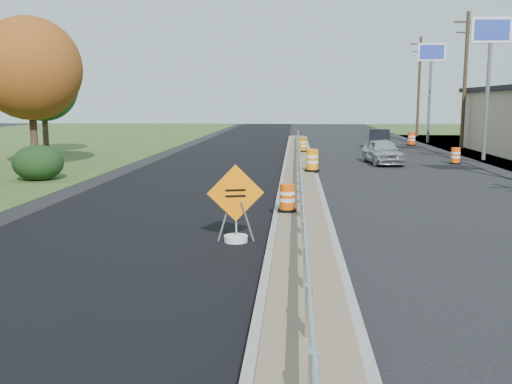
# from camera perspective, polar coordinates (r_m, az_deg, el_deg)

# --- Properties ---
(ground) EXTENTS (140.00, 140.00, 0.00)m
(ground) POSITION_cam_1_polar(r_m,az_deg,el_deg) (17.48, 4.55, -1.86)
(ground) COLOR black
(ground) RESTS_ON ground
(milled_overlay) EXTENTS (7.20, 120.00, 0.01)m
(milled_overlay) POSITION_cam_1_polar(r_m,az_deg,el_deg) (27.69, -4.80, 2.16)
(milled_overlay) COLOR black
(milled_overlay) RESTS_ON ground
(median) EXTENTS (1.60, 55.00, 0.23)m
(median) POSITION_cam_1_polar(r_m,az_deg,el_deg) (25.37, 4.38, 1.78)
(median) COLOR gray
(median) RESTS_ON ground
(guardrail) EXTENTS (0.10, 46.15, 0.72)m
(guardrail) POSITION_cam_1_polar(r_m,az_deg,el_deg) (26.29, 4.39, 3.38)
(guardrail) COLOR silver
(guardrail) RESTS_ON median
(pylon_sign_mid) EXTENTS (2.20, 0.30, 7.90)m
(pylon_sign_mid) POSITION_cam_1_polar(r_m,az_deg,el_deg) (35.00, 22.40, 13.56)
(pylon_sign_mid) COLOR slate
(pylon_sign_mid) RESTS_ON ground
(pylon_sign_north) EXTENTS (2.20, 0.30, 7.90)m
(pylon_sign_north) POSITION_cam_1_polar(r_m,az_deg,el_deg) (48.47, 17.12, 12.38)
(pylon_sign_north) COLOR slate
(pylon_sign_north) RESTS_ON ground
(utility_pole_nmid) EXTENTS (1.90, 0.26, 9.40)m
(utility_pole_nmid) POSITION_cam_1_polar(r_m,az_deg,el_deg) (42.83, 20.17, 10.66)
(utility_pole_nmid) COLOR #473523
(utility_pole_nmid) RESTS_ON ground
(utility_pole_north) EXTENTS (1.90, 0.26, 9.40)m
(utility_pole_north) POSITION_cam_1_polar(r_m,az_deg,el_deg) (57.40, 15.99, 10.30)
(utility_pole_north) COLOR #473523
(utility_pole_north) RESTS_ON ground
(hedge_north) EXTENTS (2.09, 2.09, 1.52)m
(hedge_north) POSITION_cam_1_polar(r_m,az_deg,el_deg) (25.69, -20.95, 2.76)
(hedge_north) COLOR black
(hedge_north) RESTS_ON ground
(tree_near_red) EXTENTS (4.95, 4.95, 7.35)m
(tree_near_red) POSITION_cam_1_polar(r_m,az_deg,el_deg) (30.08, -21.68, 11.38)
(tree_near_red) COLOR #473523
(tree_near_red) RESTS_ON ground
(tree_near_back) EXTENTS (4.29, 4.29, 6.37)m
(tree_near_back) POSITION_cam_1_polar(r_m,az_deg,el_deg) (38.57, -20.54, 9.81)
(tree_near_back) COLOR #473523
(tree_near_back) RESTS_ON ground
(caution_sign) EXTENTS (1.32, 0.56, 1.85)m
(caution_sign) POSITION_cam_1_polar(r_m,az_deg,el_deg) (13.45, -2.04, -3.09)
(caution_sign) COLOR white
(caution_sign) RESTS_ON ground
(barrel_median_near) EXTENTS (0.53, 0.53, 0.78)m
(barrel_median_near) POSITION_cam_1_polar(r_m,az_deg,el_deg) (16.03, 3.13, -0.65)
(barrel_median_near) COLOR black
(barrel_median_near) RESTS_ON median
(barrel_median_mid) EXTENTS (0.67, 0.67, 0.99)m
(barrel_median_mid) POSITION_cam_1_polar(r_m,az_deg,el_deg) (25.45, 5.64, 3.13)
(barrel_median_mid) COLOR black
(barrel_median_mid) RESTS_ON median
(barrel_median_far) EXTENTS (0.59, 0.59, 0.87)m
(barrel_median_far) POSITION_cam_1_polar(r_m,az_deg,el_deg) (35.54, 4.71, 4.71)
(barrel_median_far) COLOR black
(barrel_median_far) RESTS_ON median
(barrel_shoulder_near) EXTENTS (0.60, 0.60, 0.87)m
(barrel_shoulder_near) POSITION_cam_1_polar(r_m,az_deg,el_deg) (32.36, 19.32, 3.41)
(barrel_shoulder_near) COLOR black
(barrel_shoulder_near) RESTS_ON ground
(barrel_shoulder_far) EXTENTS (0.68, 0.68, 1.00)m
(barrel_shoulder_far) POSITION_cam_1_polar(r_m,az_deg,el_deg) (45.23, 15.29, 5.12)
(barrel_shoulder_far) COLOR black
(barrel_shoulder_far) RESTS_ON ground
(car_silver) EXTENTS (2.01, 4.05, 1.32)m
(car_silver) POSITION_cam_1_polar(r_m,az_deg,el_deg) (31.27, 12.55, 3.97)
(car_silver) COLOR #BCBCC1
(car_silver) RESTS_ON ground
(car_dark_mid) EXTENTS (1.97, 4.24, 1.34)m
(car_dark_mid) POSITION_cam_1_polar(r_m,az_deg,el_deg) (42.02, 12.24, 5.22)
(car_dark_mid) COLOR black
(car_dark_mid) RESTS_ON ground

